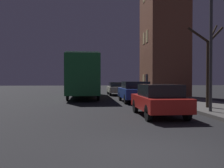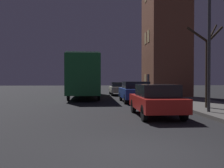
{
  "view_description": "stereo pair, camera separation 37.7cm",
  "coord_description": "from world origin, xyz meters",
  "px_view_note": "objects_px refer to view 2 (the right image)",
  "views": [
    {
      "loc": [
        -1.55,
        -5.3,
        1.65
      ],
      "look_at": [
        0.16,
        11.53,
        1.32
      ],
      "focal_mm": 40.0,
      "sensor_mm": 36.0,
      "label": 1
    },
    {
      "loc": [
        -1.17,
        -5.33,
        1.65
      ],
      "look_at": [
        0.16,
        11.53,
        1.32
      ],
      "focal_mm": 40.0,
      "sensor_mm": 36.0,
      "label": 2
    }
  ],
  "objects_px": {
    "streetlamp": "(203,22)",
    "car_mid_lane": "(135,91)",
    "car_near_lane": "(156,100)",
    "bare_tree": "(207,65)",
    "bus": "(85,74)",
    "car_far_lane": "(119,88)"
  },
  "relations": [
    {
      "from": "car_near_lane",
      "to": "car_far_lane",
      "type": "distance_m",
      "value": 14.98
    },
    {
      "from": "bare_tree",
      "to": "car_far_lane",
      "type": "distance_m",
      "value": 13.61
    },
    {
      "from": "bare_tree",
      "to": "car_far_lane",
      "type": "bearing_deg",
      "value": 104.08
    },
    {
      "from": "streetlamp",
      "to": "car_mid_lane",
      "type": "relative_size",
      "value": 1.45
    },
    {
      "from": "car_near_lane",
      "to": "streetlamp",
      "type": "bearing_deg",
      "value": 5.59
    },
    {
      "from": "bare_tree",
      "to": "car_near_lane",
      "type": "height_order",
      "value": "bare_tree"
    },
    {
      "from": "car_near_lane",
      "to": "bus",
      "type": "bearing_deg",
      "value": 105.93
    },
    {
      "from": "streetlamp",
      "to": "car_far_lane",
      "type": "relative_size",
      "value": 1.49
    },
    {
      "from": "bare_tree",
      "to": "car_mid_lane",
      "type": "distance_m",
      "value": 5.98
    },
    {
      "from": "bare_tree",
      "to": "car_near_lane",
      "type": "bearing_deg",
      "value": -149.6
    },
    {
      "from": "bare_tree",
      "to": "car_far_lane",
      "type": "relative_size",
      "value": 1.1
    },
    {
      "from": "streetlamp",
      "to": "car_near_lane",
      "type": "distance_m",
      "value": 4.14
    },
    {
      "from": "streetlamp",
      "to": "car_mid_lane",
      "type": "height_order",
      "value": "streetlamp"
    },
    {
      "from": "bare_tree",
      "to": "car_far_lane",
      "type": "height_order",
      "value": "bare_tree"
    },
    {
      "from": "bus",
      "to": "car_near_lane",
      "type": "relative_size",
      "value": 2.82
    },
    {
      "from": "bare_tree",
      "to": "bus",
      "type": "relative_size",
      "value": 0.4
    },
    {
      "from": "streetlamp",
      "to": "bus",
      "type": "bearing_deg",
      "value": 115.35
    },
    {
      "from": "bus",
      "to": "car_far_lane",
      "type": "bearing_deg",
      "value": 39.27
    },
    {
      "from": "car_near_lane",
      "to": "car_mid_lane",
      "type": "bearing_deg",
      "value": 88.07
    },
    {
      "from": "car_mid_lane",
      "to": "car_near_lane",
      "type": "bearing_deg",
      "value": -91.93
    },
    {
      "from": "bus",
      "to": "car_mid_lane",
      "type": "height_order",
      "value": "bus"
    },
    {
      "from": "bus",
      "to": "car_mid_lane",
      "type": "relative_size",
      "value": 2.66
    }
  ]
}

